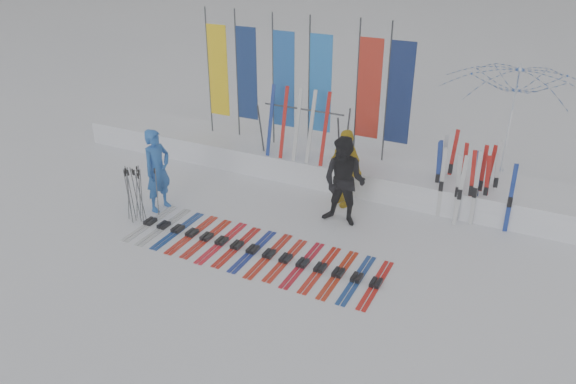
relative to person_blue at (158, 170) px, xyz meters
The scene contains 11 objects.
ground 3.31m from the person_blue, 27.21° to the right, with size 120.00×120.00×0.00m, color white.
snow_bank 4.28m from the person_blue, 47.98° to the left, with size 14.00×1.60×0.60m, color white.
person_blue is the anchor object (origin of this frame).
person_black 3.97m from the person_blue, 17.06° to the left, with size 0.92×0.72×1.89m, color black.
person_yellow 4.04m from the person_blue, 29.88° to the left, with size 1.02×0.43×1.74m, color gold.
tent_canopy 7.82m from the person_blue, 33.42° to the left, with size 3.28×3.35×3.01m, color white.
ski_row 2.88m from the person_blue, 13.77° to the right, with size 5.10×1.69×0.07m.
pole_cluster 0.70m from the person_blue, 98.94° to the right, with size 0.57×0.53×1.24m.
feather_flags 4.03m from the person_blue, 61.28° to the left, with size 5.28×0.19×3.20m.
ski_rack 3.51m from the person_blue, 51.97° to the left, with size 2.04×0.80×1.23m.
upright_skis 6.56m from the person_blue, 24.08° to the left, with size 1.64×1.13×1.69m.
Camera 1 is at (4.50, -7.09, 5.79)m, focal length 35.00 mm.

